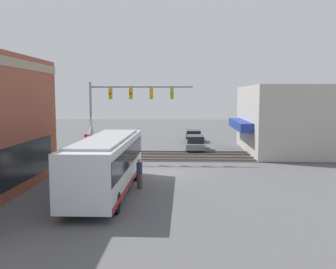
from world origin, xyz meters
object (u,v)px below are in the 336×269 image
pedestrian_at_crossing (112,155)px  crossing_signal (92,136)px  city_bus (107,162)px  parked_car_black (193,136)px  pedestrian_near_bus (139,174)px  parked_car_grey (195,143)px

pedestrian_at_crossing → crossing_signal: bearing=77.8°
city_bus → pedestrian_at_crossing: city_bus is taller
city_bus → crossing_signal: bearing=19.2°
city_bus → pedestrian_at_crossing: size_ratio=6.52×
parked_car_black → pedestrian_near_bus: pedestrian_near_bus is taller
parked_car_black → pedestrian_near_bus: size_ratio=2.71×
city_bus → pedestrian_near_bus: city_bus is taller
crossing_signal → parked_car_grey: crossing_signal is taller
crossing_signal → pedestrian_near_bus: 8.96m
city_bus → pedestrian_near_bus: (1.03, -1.68, -0.83)m
crossing_signal → parked_car_black: 17.59m
city_bus → parked_car_grey: city_bus is taller
crossing_signal → pedestrian_at_crossing: (-0.35, -1.63, -1.45)m
city_bus → pedestrian_near_bus: size_ratio=6.13×
city_bus → parked_car_black: bearing=-12.7°
parked_car_grey → parked_car_black: 7.14m
parked_car_black → pedestrian_at_crossing: size_ratio=2.88×
pedestrian_at_crossing → parked_car_black: bearing=-23.2°
parked_car_grey → parked_car_black: (7.14, 0.00, -0.04)m
city_bus → parked_car_black: (23.93, -5.40, -1.09)m
crossing_signal → pedestrian_at_crossing: size_ratio=2.29×
parked_car_grey → city_bus: bearing=162.2°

